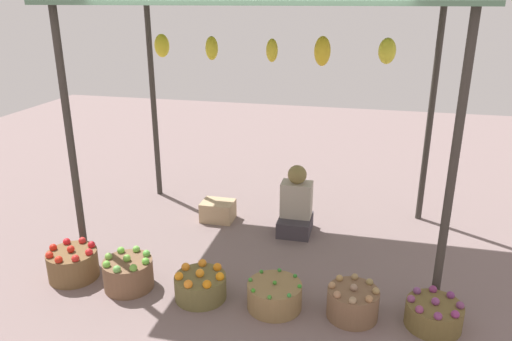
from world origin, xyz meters
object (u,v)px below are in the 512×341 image
vendor_person (296,207)px  basket_potatoes (353,302)px  basket_green_chilies (274,295)px  wooden_crate_near_vendor (218,211)px  basket_red_tomatoes (73,264)px  basket_purple_onions (434,314)px  basket_oranges (200,286)px  basket_green_apples (128,273)px

vendor_person → basket_potatoes: size_ratio=1.84×
vendor_person → basket_potatoes: (0.71, -1.44, -0.17)m
basket_green_chilies → wooden_crate_near_vendor: (-1.00, 1.55, 0.00)m
basket_red_tomatoes → wooden_crate_near_vendor: basket_red_tomatoes is taller
basket_green_chilies → basket_purple_onions: 1.29m
vendor_person → basket_oranges: vendor_person is taller
vendor_person → basket_red_tomatoes: vendor_person is taller
basket_oranges → basket_purple_onions: 1.96m
basket_purple_onions → wooden_crate_near_vendor: bearing=146.8°
basket_purple_onions → wooden_crate_near_vendor: size_ratio=1.19×
basket_oranges → basket_green_chilies: 0.66m
wooden_crate_near_vendor → basket_red_tomatoes: bearing=-121.7°
wooden_crate_near_vendor → basket_purple_onions: bearing=-33.2°
basket_green_apples → basket_oranges: size_ratio=0.98×
basket_green_apples → basket_oranges: 0.69m
basket_red_tomatoes → basket_green_apples: same height
basket_red_tomatoes → basket_purple_onions: basket_red_tomatoes is taller
basket_red_tomatoes → basket_green_apples: bearing=-3.1°
basket_oranges → wooden_crate_near_vendor: (-0.34, 1.56, -0.00)m
basket_oranges → wooden_crate_near_vendor: size_ratio=1.21×
basket_potatoes → basket_green_chilies: bearing=-177.6°
basket_green_chilies → basket_potatoes: 0.65m
basket_red_tomatoes → wooden_crate_near_vendor: bearing=58.3°
basket_red_tomatoes → basket_purple_onions: bearing=0.5°
basket_red_tomatoes → basket_potatoes: (2.59, 0.00, -0.01)m
basket_potatoes → basket_purple_onions: size_ratio=0.95×
basket_oranges → basket_red_tomatoes: bearing=178.5°
basket_green_chilies → basket_potatoes: (0.65, 0.03, 0.02)m
basket_green_apples → wooden_crate_near_vendor: size_ratio=1.19×
vendor_person → wooden_crate_near_vendor: bearing=175.2°
basket_oranges → basket_potatoes: bearing=1.6°
vendor_person → basket_red_tomatoes: (-1.89, -1.45, -0.16)m
vendor_person → wooden_crate_near_vendor: 0.97m
vendor_person → basket_green_apples: (-1.30, -1.48, -0.16)m
basket_purple_onions → wooden_crate_near_vendor: basket_purple_onions is taller
basket_purple_onions → basket_red_tomatoes: bearing=-179.5°
basket_red_tomatoes → basket_green_chilies: size_ratio=0.99×
basket_potatoes → wooden_crate_near_vendor: 2.25m
basket_purple_onions → basket_green_apples: bearing=-178.7°
basket_red_tomatoes → basket_green_apples: 0.59m
basket_green_apples → basket_purple_onions: bearing=1.3°
vendor_person → basket_green_chilies: 1.48m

